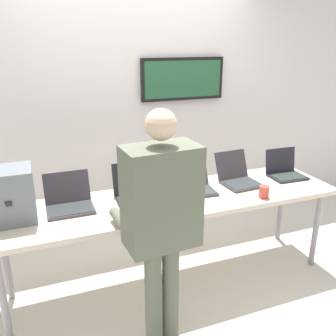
{
  "coord_description": "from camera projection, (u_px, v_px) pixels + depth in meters",
  "views": [
    {
      "loc": [
        -0.98,
        -2.47,
        1.98
      ],
      "look_at": [
        -0.04,
        -0.0,
        1.04
      ],
      "focal_mm": 38.79,
      "sensor_mm": 36.0,
      "label": 1
    }
  ],
  "objects": [
    {
      "name": "ground",
      "position": [
        172.0,
        281.0,
        3.17
      ],
      "size": [
        8.0,
        8.0,
        0.04
      ],
      "primitive_type": "cube",
      "color": "silver"
    },
    {
      "name": "back_wall",
      "position": [
        133.0,
        117.0,
        3.76
      ],
      "size": [
        8.0,
        0.11,
        2.41
      ],
      "color": "silver",
      "rests_on": "ground"
    },
    {
      "name": "workbench",
      "position": [
        172.0,
        204.0,
        2.92
      ],
      "size": [
        2.79,
        0.7,
        0.78
      ],
      "color": "beige",
      "rests_on": "ground"
    },
    {
      "name": "equipment_box",
      "position": [
        9.0,
        195.0,
        2.49
      ],
      "size": [
        0.33,
        0.3,
        0.38
      ],
      "color": "slate",
      "rests_on": "workbench"
    },
    {
      "name": "laptop_station_0",
      "position": [
        69.0,
        201.0,
        2.72
      ],
      "size": [
        0.34,
        0.32,
        0.25
      ],
      "color": "#3D373D",
      "rests_on": "workbench"
    },
    {
      "name": "laptop_station_1",
      "position": [
        135.0,
        192.0,
        2.87
      ],
      "size": [
        0.31,
        0.32,
        0.27
      ],
      "color": "black",
      "rests_on": "workbench"
    },
    {
      "name": "laptop_station_2",
      "position": [
        191.0,
        185.0,
        3.03
      ],
      "size": [
        0.38,
        0.36,
        0.22
      ],
      "color": "#3A3540",
      "rests_on": "workbench"
    },
    {
      "name": "laptop_station_3",
      "position": [
        238.0,
        177.0,
        3.19
      ],
      "size": [
        0.33,
        0.38,
        0.26
      ],
      "color": "#393539",
      "rests_on": "workbench"
    },
    {
      "name": "laptop_station_4",
      "position": [
        285.0,
        170.0,
        3.35
      ],
      "size": [
        0.32,
        0.28,
        0.25
      ],
      "color": "#26232D",
      "rests_on": "workbench"
    },
    {
      "name": "person",
      "position": [
        161.0,
        214.0,
        2.18
      ],
      "size": [
        0.46,
        0.61,
        1.63
      ],
      "color": "#5D6450",
      "rests_on": "ground"
    },
    {
      "name": "coffee_mug",
      "position": [
        264.0,
        192.0,
        2.9
      ],
      "size": [
        0.08,
        0.08,
        0.1
      ],
      "color": "#CC4739",
      "rests_on": "workbench"
    },
    {
      "name": "paper_sheet",
      "position": [
        183.0,
        206.0,
        2.76
      ],
      "size": [
        0.21,
        0.3,
        0.0
      ],
      "color": "white",
      "rests_on": "workbench"
    }
  ]
}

